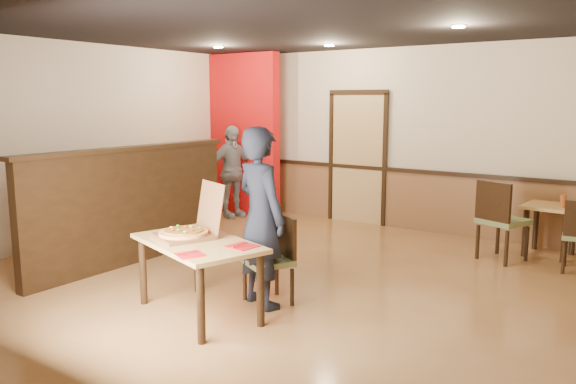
{
  "coord_description": "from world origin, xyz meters",
  "views": [
    {
      "loc": [
        3.43,
        -4.69,
        2.0
      ],
      "look_at": [
        0.2,
        0.0,
        1.06
      ],
      "focal_mm": 35.0,
      "sensor_mm": 36.0,
      "label": 1
    }
  ],
  "objects_px": {
    "main_table": "(198,252)",
    "pizza_box": "(189,231)",
    "diner": "(261,218)",
    "passerby": "(231,172)",
    "diner_chair": "(274,256)",
    "side_table": "(550,218)",
    "condiment": "(563,201)",
    "side_chair_left": "(500,218)"
  },
  "relations": [
    {
      "from": "pizza_box",
      "to": "passerby",
      "type": "bearing_deg",
      "value": 146.89
    },
    {
      "from": "side_chair_left",
      "to": "pizza_box",
      "type": "distance_m",
      "value": 3.95
    },
    {
      "from": "diner_chair",
      "to": "side_table",
      "type": "xyz_separation_m",
      "value": [
        1.94,
        3.39,
        0.02
      ]
    },
    {
      "from": "side_chair_left",
      "to": "passerby",
      "type": "bearing_deg",
      "value": 18.96
    },
    {
      "from": "main_table",
      "to": "condiment",
      "type": "height_order",
      "value": "condiment"
    },
    {
      "from": "side_chair_left",
      "to": "passerby",
      "type": "relative_size",
      "value": 0.65
    },
    {
      "from": "side_table",
      "to": "passerby",
      "type": "relative_size",
      "value": 0.43
    },
    {
      "from": "pizza_box",
      "to": "diner_chair",
      "type": "bearing_deg",
      "value": 69.83
    },
    {
      "from": "diner_chair",
      "to": "passerby",
      "type": "distance_m",
      "value": 4.24
    },
    {
      "from": "diner_chair",
      "to": "passerby",
      "type": "bearing_deg",
      "value": 165.41
    },
    {
      "from": "side_table",
      "to": "condiment",
      "type": "bearing_deg",
      "value": -29.72
    },
    {
      "from": "diner_chair",
      "to": "passerby",
      "type": "height_order",
      "value": "passerby"
    },
    {
      "from": "diner",
      "to": "side_table",
      "type": "bearing_deg",
      "value": -101.05
    },
    {
      "from": "diner",
      "to": "side_chair_left",
      "type": "bearing_deg",
      "value": -99.14
    },
    {
      "from": "side_chair_left",
      "to": "passerby",
      "type": "xyz_separation_m",
      "value": [
        -4.49,
        0.17,
        0.23
      ]
    },
    {
      "from": "main_table",
      "to": "passerby",
      "type": "relative_size",
      "value": 0.95
    },
    {
      "from": "diner_chair",
      "to": "side_chair_left",
      "type": "relative_size",
      "value": 0.86
    },
    {
      "from": "passerby",
      "to": "pizza_box",
      "type": "relative_size",
      "value": 2.23
    },
    {
      "from": "side_table",
      "to": "condiment",
      "type": "relative_size",
      "value": 4.12
    },
    {
      "from": "diner",
      "to": "condiment",
      "type": "distance_m",
      "value": 4.06
    },
    {
      "from": "diner",
      "to": "condiment",
      "type": "xyz_separation_m",
      "value": [
        2.14,
        3.44,
        -0.13
      ]
    },
    {
      "from": "diner",
      "to": "main_table",
      "type": "bearing_deg",
      "value": 76.81
    },
    {
      "from": "main_table",
      "to": "pizza_box",
      "type": "relative_size",
      "value": 2.12
    },
    {
      "from": "diner",
      "to": "diner_chair",
      "type": "bearing_deg",
      "value": -94.61
    },
    {
      "from": "main_table",
      "to": "passerby",
      "type": "bearing_deg",
      "value": 144.1
    },
    {
      "from": "condiment",
      "to": "diner_chair",
      "type": "bearing_deg",
      "value": -122.16
    },
    {
      "from": "side_table",
      "to": "side_chair_left",
      "type": "bearing_deg",
      "value": -127.57
    },
    {
      "from": "diner_chair",
      "to": "diner",
      "type": "xyz_separation_m",
      "value": [
        -0.06,
        -0.13,
        0.4
      ]
    },
    {
      "from": "diner_chair",
      "to": "pizza_box",
      "type": "height_order",
      "value": "pizza_box"
    },
    {
      "from": "side_table",
      "to": "pizza_box",
      "type": "relative_size",
      "value": 0.95
    },
    {
      "from": "main_table",
      "to": "pizza_box",
      "type": "height_order",
      "value": "pizza_box"
    },
    {
      "from": "side_table",
      "to": "passerby",
      "type": "distance_m",
      "value": 5.0
    },
    {
      "from": "side_chair_left",
      "to": "condiment",
      "type": "distance_m",
      "value": 0.84
    },
    {
      "from": "side_table",
      "to": "condiment",
      "type": "xyz_separation_m",
      "value": [
        0.14,
        -0.08,
        0.25
      ]
    },
    {
      "from": "diner",
      "to": "pizza_box",
      "type": "distance_m",
      "value": 0.7
    },
    {
      "from": "passerby",
      "to": "pizza_box",
      "type": "distance_m",
      "value": 4.33
    },
    {
      "from": "side_chair_left",
      "to": "side_table",
      "type": "bearing_deg",
      "value": -106.45
    },
    {
      "from": "main_table",
      "to": "diner_chair",
      "type": "relative_size",
      "value": 1.72
    },
    {
      "from": "side_chair_left",
      "to": "diner_chair",
      "type": "bearing_deg",
      "value": 83.29
    },
    {
      "from": "pizza_box",
      "to": "side_chair_left",
      "type": "bearing_deg",
      "value": 81.2
    },
    {
      "from": "diner_chair",
      "to": "pizza_box",
      "type": "bearing_deg",
      "value": -102.61
    },
    {
      "from": "side_table",
      "to": "condiment",
      "type": "height_order",
      "value": "condiment"
    }
  ]
}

